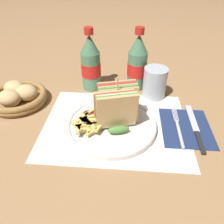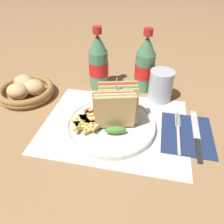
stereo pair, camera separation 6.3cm
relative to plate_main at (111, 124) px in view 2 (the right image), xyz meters
name	(u,v)px [view 2 (the right image)]	position (x,y,z in m)	size (l,w,h in m)	color
ground_plane	(114,122)	(0.01, 0.03, -0.01)	(4.00, 4.00, 0.00)	#9E754C
placemat	(115,124)	(0.01, 0.01, -0.01)	(0.42, 0.33, 0.00)	silver
plate_main	(111,124)	(0.00, 0.00, 0.00)	(0.26, 0.26, 0.02)	white
club_sandwich	(116,107)	(0.02, 0.00, 0.06)	(0.12, 0.12, 0.14)	tan
fries_pile	(87,121)	(-0.06, -0.02, 0.02)	(0.10, 0.11, 0.02)	#E5C166
ketchup_blob	(89,112)	(-0.07, 0.02, 0.02)	(0.04, 0.03, 0.01)	maroon
napkin	(187,134)	(0.22, 0.01, -0.01)	(0.14, 0.17, 0.00)	navy
fork	(178,135)	(0.19, 0.00, 0.00)	(0.01, 0.18, 0.01)	silver
knife	(196,134)	(0.24, 0.01, 0.00)	(0.02, 0.21, 0.00)	black
coke_bottle_near	(98,63)	(-0.09, 0.22, 0.08)	(0.07, 0.07, 0.22)	#4C7F5B
coke_bottle_far	(145,65)	(0.07, 0.23, 0.08)	(0.07, 0.07, 0.22)	#4C7F5B
glass_near	(160,88)	(0.13, 0.18, 0.04)	(0.08, 0.08, 0.11)	silver
bread_basket	(26,90)	(-0.32, 0.10, 0.01)	(0.19, 0.19, 0.07)	olive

